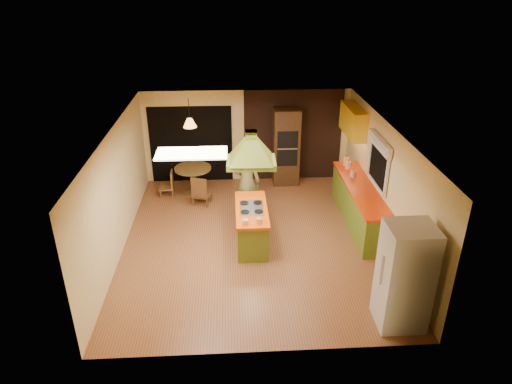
{
  "coord_description": "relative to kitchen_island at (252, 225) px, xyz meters",
  "views": [
    {
      "loc": [
        -0.44,
        -8.45,
        5.24
      ],
      "look_at": [
        0.06,
        -0.01,
        1.15
      ],
      "focal_mm": 32.0,
      "sensor_mm": 36.0,
      "label": 1
    }
  ],
  "objects": [
    {
      "name": "wall_oven",
      "position": [
        1.08,
        3.05,
        0.62
      ],
      "size": [
        0.68,
        0.6,
        2.07
      ],
      "rotation": [
        0.0,
        0.0,
        -0.0
      ],
      "color": "#482D17",
      "rests_on": "ground"
    },
    {
      "name": "upper_cabinets",
      "position": [
        2.61,
        2.31,
        1.53
      ],
      "size": [
        0.34,
        1.4,
        0.7
      ],
      "primitive_type": "cube",
      "color": "yellow",
      "rests_on": "room_walls"
    },
    {
      "name": "room_walls",
      "position": [
        0.04,
        0.11,
        0.83
      ],
      "size": [
        5.5,
        6.5,
        6.5
      ],
      "color": "#FCEEB5",
      "rests_on": "ground"
    },
    {
      "name": "fluor_panel",
      "position": [
        -1.06,
        -1.09,
        2.06
      ],
      "size": [
        1.2,
        0.6,
        0.03
      ],
      "primitive_type": "cube",
      "color": "white",
      "rests_on": "ceiling_plane"
    },
    {
      "name": "ceiling_plane",
      "position": [
        0.04,
        0.11,
        2.08
      ],
      "size": [
        6.5,
        6.5,
        0.0
      ],
      "primitive_type": "plane",
      "rotation": [
        3.14,
        0.0,
        0.0
      ],
      "color": "silver",
      "rests_on": "room_walls"
    },
    {
      "name": "range_hood",
      "position": [
        0.0,
        0.0,
        1.83
      ],
      "size": [
        0.99,
        0.73,
        0.79
      ],
      "rotation": [
        0.0,
        0.0,
        -0.04
      ],
      "color": "#576318",
      "rests_on": "ceiling_plane"
    },
    {
      "name": "pendant_lamp",
      "position": [
        -1.39,
        2.55,
        1.48
      ],
      "size": [
        0.42,
        0.42,
        0.22
      ],
      "primitive_type": "cone",
      "rotation": [
        0.0,
        0.0,
        0.3
      ],
      "color": "#FF9E3F",
      "rests_on": "ceiling_plane"
    },
    {
      "name": "refrigerator",
      "position": [
        2.3,
        -2.59,
        0.48
      ],
      "size": [
        0.75,
        0.71,
        1.8
      ],
      "primitive_type": "cube",
      "rotation": [
        0.0,
        0.0,
        -0.01
      ],
      "color": "silver",
      "rests_on": "ground"
    },
    {
      "name": "chair_near",
      "position": [
        -1.14,
        1.9,
        -0.04
      ],
      "size": [
        0.53,
        0.53,
        0.76
      ],
      "primitive_type": null,
      "rotation": [
        0.0,
        0.0,
        2.83
      ],
      "color": "brown",
      "rests_on": "ground"
    },
    {
      "name": "canister_small",
      "position": [
        2.44,
        1.27,
        0.58
      ],
      "size": [
        0.15,
        0.15,
        0.16
      ],
      "primitive_type": "cylinder",
      "rotation": [
        0.0,
        0.0,
        0.25
      ],
      "color": "beige",
      "rests_on": "right_counter"
    },
    {
      "name": "man",
      "position": [
        -0.05,
        1.17,
        0.46
      ],
      "size": [
        0.72,
        0.56,
        1.76
      ],
      "primitive_type": "imported",
      "rotation": [
        0.0,
        0.0,
        2.9
      ],
      "color": "brown",
      "rests_on": "ground"
    },
    {
      "name": "canister_medium",
      "position": [
        2.44,
        1.75,
        0.59
      ],
      "size": [
        0.17,
        0.17,
        0.19
      ],
      "primitive_type": "cylinder",
      "rotation": [
        0.0,
        0.0,
        0.37
      ],
      "color": "#FAE7C9",
      "rests_on": "right_counter"
    },
    {
      "name": "right_counter",
      "position": [
        2.49,
        0.71,
        0.04
      ],
      "size": [
        0.62,
        3.05,
        0.92
      ],
      "color": "olive",
      "rests_on": "ground"
    },
    {
      "name": "nook_opening",
      "position": [
        -1.46,
        3.34,
        0.63
      ],
      "size": [
        2.2,
        0.03,
        2.1
      ],
      "primitive_type": "cube",
      "color": "black",
      "rests_on": "ground"
    },
    {
      "name": "dining_table",
      "position": [
        -1.39,
        2.55,
        0.08
      ],
      "size": [
        0.95,
        0.95,
        0.71
      ],
      "rotation": [
        0.0,
        0.0,
        -0.19
      ],
      "color": "brown",
      "rests_on": "ground"
    },
    {
      "name": "brick_panel",
      "position": [
        1.29,
        3.34,
        0.83
      ],
      "size": [
        2.64,
        0.03,
        2.5
      ],
      "primitive_type": "cube",
      "color": "#381E14",
      "rests_on": "ground"
    },
    {
      "name": "kitchen_island",
      "position": [
        0.0,
        0.0,
        0.0
      ],
      "size": [
        0.66,
        1.64,
        0.84
      ],
      "rotation": [
        0.0,
        0.0,
        -0.0
      ],
      "color": "olive",
      "rests_on": "ground"
    },
    {
      "name": "canister_large",
      "position": [
        2.44,
        1.97,
        0.6
      ],
      "size": [
        0.14,
        0.14,
        0.21
      ],
      "primitive_type": "cylinder",
      "rotation": [
        0.0,
        0.0,
        0.02
      ],
      "color": "beige",
      "rests_on": "right_counter"
    },
    {
      "name": "ground",
      "position": [
        0.04,
        0.11,
        -0.42
      ],
      "size": [
        6.5,
        6.5,
        0.0
      ],
      "primitive_type": "plane",
      "color": "#965831",
      "rests_on": "ground"
    },
    {
      "name": "window_right",
      "position": [
        2.74,
        0.51,
        1.35
      ],
      "size": [
        0.12,
        1.35,
        1.06
      ],
      "color": "black",
      "rests_on": "room_walls"
    },
    {
      "name": "chair_left",
      "position": [
        -2.09,
        2.45,
        -0.09
      ],
      "size": [
        0.37,
        0.37,
        0.66
      ],
      "primitive_type": null,
      "rotation": [
        0.0,
        0.0,
        -1.54
      ],
      "color": "brown",
      "rests_on": "ground"
    }
  ]
}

